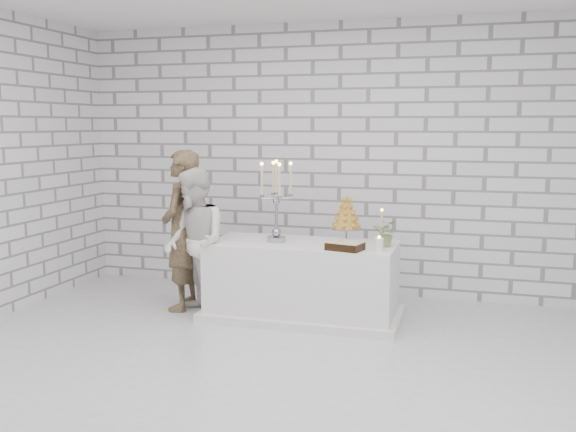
# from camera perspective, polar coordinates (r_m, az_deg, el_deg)

# --- Properties ---
(ground) EXTENTS (6.00, 5.00, 0.01)m
(ground) POSITION_cam_1_polar(r_m,az_deg,el_deg) (5.12, -1.50, -13.52)
(ground) COLOR silver
(ground) RESTS_ON ground
(wall_back) EXTENTS (6.00, 0.01, 3.00)m
(wall_back) POSITION_cam_1_polar(r_m,az_deg,el_deg) (7.19, 4.56, 4.99)
(wall_back) COLOR white
(wall_back) RESTS_ON ground
(wall_front) EXTENTS (6.00, 0.01, 3.00)m
(wall_front) POSITION_cam_1_polar(r_m,az_deg,el_deg) (2.53, -19.18, -1.09)
(wall_front) COLOR white
(wall_front) RESTS_ON ground
(cake_table) EXTENTS (1.80, 0.80, 0.75)m
(cake_table) POSITION_cam_1_polar(r_m,az_deg,el_deg) (6.33, 1.28, -5.71)
(cake_table) COLOR white
(cake_table) RESTS_ON ground
(groom) EXTENTS (0.46, 0.64, 1.63)m
(groom) POSITION_cam_1_polar(r_m,az_deg,el_deg) (6.66, -9.38, -1.26)
(groom) COLOR #3E2F1B
(groom) RESTS_ON ground
(bride) EXTENTS (0.89, 0.90, 1.47)m
(bride) POSITION_cam_1_polar(r_m,az_deg,el_deg) (6.39, -8.26, -2.36)
(bride) COLOR white
(bride) RESTS_ON ground
(candelabra) EXTENTS (0.40, 0.40, 0.80)m
(candelabra) POSITION_cam_1_polar(r_m,az_deg,el_deg) (6.24, -1.04, 1.32)
(candelabra) COLOR #94949D
(candelabra) RESTS_ON cake_table
(croquembouche) EXTENTS (0.36, 0.36, 0.47)m
(croquembouche) POSITION_cam_1_polar(r_m,az_deg,el_deg) (6.24, 5.17, -0.25)
(croquembouche) COLOR #9F6D1D
(croquembouche) RESTS_ON cake_table
(chocolate_cake) EXTENTS (0.35, 0.29, 0.08)m
(chocolate_cake) POSITION_cam_1_polar(r_m,az_deg,el_deg) (5.91, 5.07, -2.62)
(chocolate_cake) COLOR black
(chocolate_cake) RESTS_ON cake_table
(pillar_candle) EXTENTS (0.09, 0.09, 0.12)m
(pillar_candle) POSITION_cam_1_polar(r_m,az_deg,el_deg) (5.89, 8.06, -2.51)
(pillar_candle) COLOR white
(pillar_candle) RESTS_ON cake_table
(extra_taper) EXTENTS (0.06, 0.06, 0.32)m
(extra_taper) POSITION_cam_1_polar(r_m,az_deg,el_deg) (6.21, 8.28, -1.03)
(extra_taper) COLOR beige
(extra_taper) RESTS_ON cake_table
(flowers) EXTENTS (0.25, 0.23, 0.25)m
(flowers) POSITION_cam_1_polar(r_m,az_deg,el_deg) (6.10, 8.66, -1.52)
(flowers) COLOR #556A3A
(flowers) RESTS_ON cake_table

